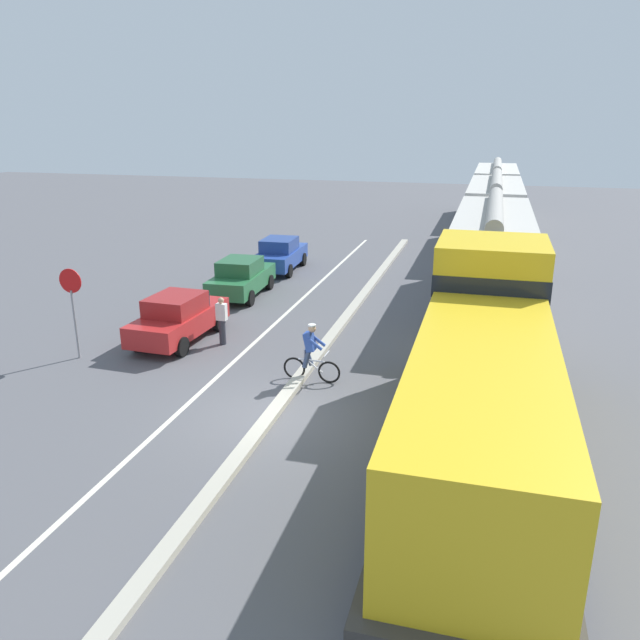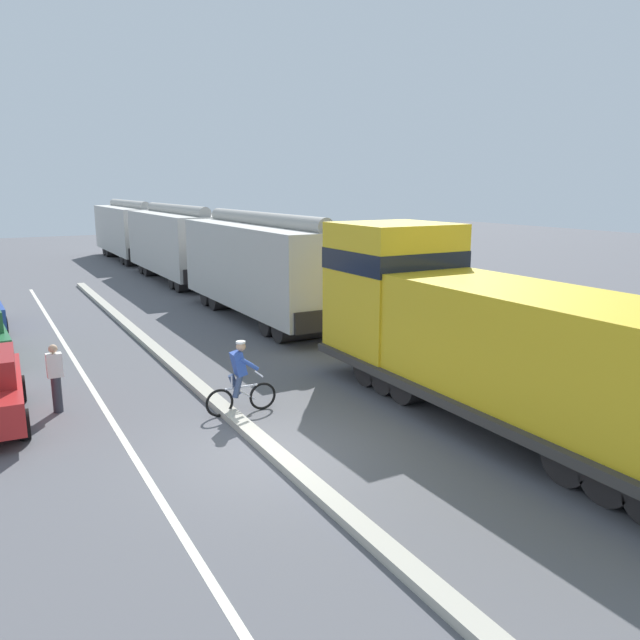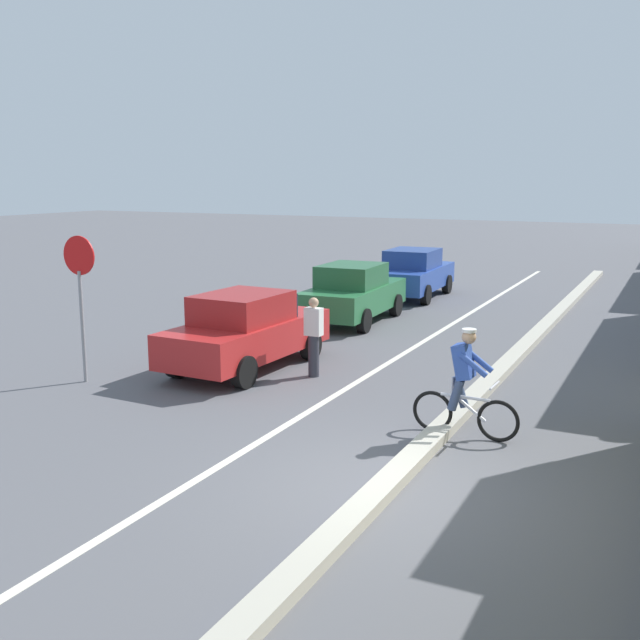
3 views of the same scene
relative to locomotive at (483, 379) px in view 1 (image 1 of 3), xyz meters
The scene contains 13 objects.
ground_plane 5.40m from the locomotive, behind, with size 120.00×120.00×0.00m, color #56565B.
median_curb 8.39m from the locomotive, 128.11° to the left, with size 0.36×36.00×0.16m, color #B2AD9E.
lane_stripe 10.04m from the locomotive, 139.13° to the left, with size 0.14×36.00×0.01m, color silver.
locomotive is the anchor object (origin of this frame).
hopper_car_lead 12.16m from the locomotive, 90.00° to the left, with size 2.90×10.60×4.18m.
hopper_car_middle 23.76m from the locomotive, 90.00° to the left, with size 2.90×10.60×4.18m.
hopper_car_trailing 35.36m from the locomotive, 90.00° to the left, with size 2.90×10.60×4.18m.
parked_car_red 11.19m from the locomotive, 153.75° to the left, with size 1.97×4.27×1.62m.
parked_car_green 14.68m from the locomotive, 133.38° to the left, with size 1.96×4.26×1.62m.
parked_car_blue 18.43m from the locomotive, 122.84° to the left, with size 1.95×4.26×1.62m.
cyclist 5.62m from the locomotive, 149.09° to the left, with size 1.71×0.48×1.71m.
stop_sign 12.59m from the locomotive, 167.86° to the left, with size 0.76×0.08×2.88m.
pedestrian_by_cars 9.85m from the locomotive, 149.41° to the left, with size 0.34×0.22×1.62m.
Camera 1 is at (4.96, -13.50, 7.24)m, focal length 35.00 mm.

